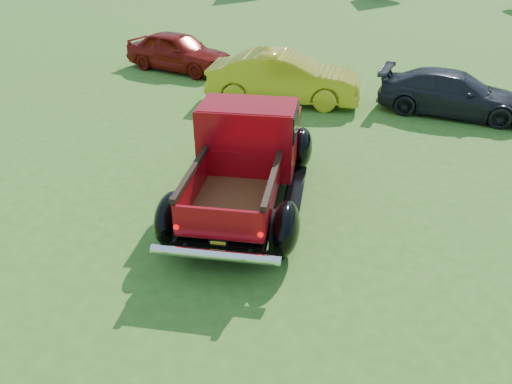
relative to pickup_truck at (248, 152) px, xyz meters
name	(u,v)px	position (x,y,z in m)	size (l,w,h in m)	color
ground	(232,251)	(0.54, -1.95, -0.87)	(120.00, 120.00, 0.00)	#3A631C
pickup_truck	(248,152)	(0.00, 0.00, 0.00)	(3.25, 5.25, 1.84)	black
show_car_red	(178,51)	(-5.96, 7.50, -0.20)	(1.58, 3.94, 1.34)	maroon
show_car_yellow	(284,78)	(-1.28, 5.57, -0.15)	(1.54, 4.42, 1.46)	gold
show_car_grey	(453,93)	(3.37, 6.40, -0.29)	(1.64, 4.03, 1.17)	black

